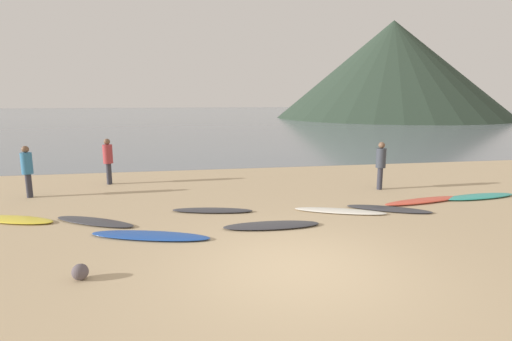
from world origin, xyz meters
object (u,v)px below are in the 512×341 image
(surfboard_1, at_px, (95,222))
(person_1, at_px, (27,167))
(beach_rock_near, at_px, (80,272))
(surfboard_8, at_px, (479,196))
(person_0, at_px, (381,162))
(surfboard_2, at_px, (150,236))
(person_2, at_px, (108,158))
(surfboard_3, at_px, (212,210))
(surfboard_5, at_px, (340,211))
(surfboard_4, at_px, (272,225))
(surfboard_6, at_px, (389,209))
(surfboard_7, at_px, (423,201))
(surfboard_0, at_px, (15,220))

(surfboard_1, relative_size, person_1, 1.42)
(person_1, relative_size, beach_rock_near, 5.79)
(surfboard_8, height_order, person_0, person_0)
(surfboard_2, height_order, person_2, person_2)
(surfboard_8, bearing_deg, person_1, 163.32)
(person_0, bearing_deg, surfboard_3, -98.00)
(surfboard_2, bearing_deg, surfboard_5, 30.42)
(surfboard_1, bearing_deg, surfboard_4, 15.77)
(surfboard_6, distance_m, surfboard_7, 1.49)
(surfboard_2, height_order, surfboard_7, surfboard_7)
(surfboard_7, relative_size, person_0, 1.70)
(surfboard_7, bearing_deg, person_1, 156.57)
(surfboard_1, relative_size, surfboard_6, 1.01)
(surfboard_6, bearing_deg, beach_rock_near, -129.75)
(surfboard_3, xyz_separation_m, person_2, (-3.25, 4.02, 0.89))
(surfboard_2, xyz_separation_m, person_2, (-1.80, 5.73, 0.89))
(surfboard_4, bearing_deg, beach_rock_near, -148.84)
(surfboard_6, bearing_deg, surfboard_1, -153.76)
(person_2, bearing_deg, surfboard_4, -179.08)
(surfboard_0, bearing_deg, surfboard_1, 7.25)
(surfboard_1, bearing_deg, surfboard_5, 28.33)
(surfboard_6, relative_size, person_0, 1.41)
(surfboard_3, bearing_deg, surfboard_6, 3.86)
(surfboard_4, xyz_separation_m, surfboard_5, (2.01, 0.86, -0.01))
(surfboard_4, height_order, surfboard_6, surfboard_4)
(surfboard_1, bearing_deg, surfboard_3, 39.18)
(surfboard_6, distance_m, person_1, 10.43)
(surfboard_7, height_order, person_0, person_0)
(surfboard_0, distance_m, beach_rock_near, 4.31)
(person_0, bearing_deg, surfboard_4, -78.26)
(surfboard_2, distance_m, surfboard_3, 2.25)
(surfboard_3, bearing_deg, surfboard_1, -158.61)
(surfboard_4, xyz_separation_m, person_0, (4.28, 3.14, 0.87))
(beach_rock_near, bearing_deg, surfboard_6, 22.39)
(surfboard_1, xyz_separation_m, surfboard_6, (7.46, -0.21, -0.00))
(person_0, distance_m, beach_rock_near, 9.55)
(surfboard_4, relative_size, surfboard_8, 0.92)
(surfboard_1, bearing_deg, person_0, 44.02)
(surfboard_5, height_order, beach_rock_near, beach_rock_near)
(surfboard_0, bearing_deg, person_1, 123.06)
(surfboard_8, xyz_separation_m, person_2, (-11.17, 3.96, 0.88))
(surfboard_0, xyz_separation_m, person_1, (-0.50, 2.47, 0.87))
(surfboard_1, xyz_separation_m, surfboard_2, (1.38, -1.25, 0.00))
(surfboard_7, bearing_deg, surfboard_8, -5.92)
(surfboard_2, xyz_separation_m, beach_rock_near, (-0.97, -1.86, 0.09))
(surfboard_4, distance_m, beach_rock_near, 4.23)
(surfboard_7, bearing_deg, surfboard_2, -178.17)
(surfboard_4, bearing_deg, person_2, 130.97)
(surfboard_0, relative_size, surfboard_5, 0.88)
(surfboard_0, distance_m, surfboard_1, 2.00)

